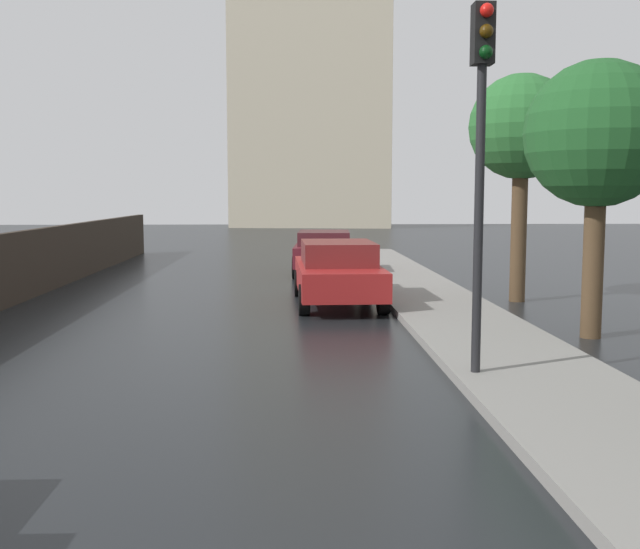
{
  "coord_description": "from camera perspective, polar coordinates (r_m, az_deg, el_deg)",
  "views": [
    {
      "loc": [
        1.87,
        -1.76,
        2.45
      ],
      "look_at": [
        2.27,
        8.16,
        1.39
      ],
      "focal_mm": 42.4,
      "sensor_mm": 36.0,
      "label": 1
    }
  ],
  "objects": [
    {
      "name": "traffic_light",
      "position": [
        9.91,
        12.08,
        11.19
      ],
      "size": [
        0.26,
        0.39,
        4.67
      ],
      "color": "black",
      "rests_on": "sidewalk_strip"
    },
    {
      "name": "distant_tower",
      "position": [
        58.98,
        -0.47,
        16.71
      ],
      "size": [
        12.66,
        8.53,
        30.03
      ],
      "color": "#B2A88E",
      "rests_on": "ground"
    },
    {
      "name": "street_tree_far",
      "position": [
        17.83,
        14.97,
        10.51
      ],
      "size": [
        2.35,
        2.35,
        5.14
      ],
      "color": "#4C3823",
      "rests_on": "ground"
    },
    {
      "name": "street_tree_near",
      "position": [
        13.62,
        20.24,
        9.74
      ],
      "size": [
        2.45,
        2.45,
        4.68
      ],
      "color": "#4C3823",
      "rests_on": "ground"
    },
    {
      "name": "car_maroon_mid_road",
      "position": [
        23.1,
        0.31,
        1.81
      ],
      "size": [
        2.0,
        4.11,
        1.34
      ],
      "rotation": [
        0.0,
        0.0,
        -0.06
      ],
      "color": "maroon",
      "rests_on": "ground"
    },
    {
      "name": "car_red_far_ahead",
      "position": [
        16.75,
        1.35,
        0.23
      ],
      "size": [
        1.91,
        4.43,
        1.41
      ],
      "rotation": [
        0.0,
        0.0,
        0.02
      ],
      "color": "maroon",
      "rests_on": "ground"
    }
  ]
}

